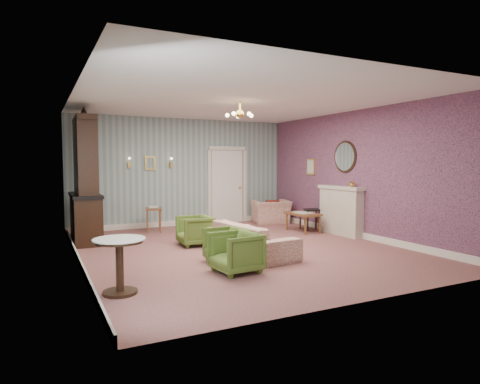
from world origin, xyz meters
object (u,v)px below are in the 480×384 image
olive_chair_b (227,243)px  side_table_black (312,220)px  olive_chair_a (236,251)px  pedestal_table (120,266)px  sofa_chintz (251,233)px  dresser (84,176)px  fireplace (341,210)px  olive_chair_c (195,229)px  wingback_chair (271,208)px  coffee_table (303,222)px

olive_chair_b → side_table_black: bearing=118.8°
olive_chair_a → olive_chair_b: (0.15, 0.67, -0.02)m
side_table_black → pedestal_table: 6.13m
sofa_chintz → dresser: (-2.63, 2.72, 1.03)m
fireplace → pedestal_table: fireplace is taller
olive_chair_c → dresser: 2.69m
wingback_chair → coffee_table: bearing=101.9°
sofa_chintz → fireplace: 3.03m
olive_chair_a → dresser: (-1.80, 3.78, 1.07)m
olive_chair_a → coffee_table: olive_chair_a is taller
side_table_black → olive_chair_c: bearing=-171.3°
dresser → wingback_chair: bearing=7.5°
olive_chair_b → pedestal_table: size_ratio=0.89×
dresser → fireplace: (5.51, -1.81, -0.84)m
olive_chair_b → olive_chair_c: (0.02, 1.64, 0.01)m
sofa_chintz → olive_chair_a: bearing=134.9°
wingback_chair → olive_chair_c: bearing=48.0°
olive_chair_c → wingback_chair: 3.66m
dresser → olive_chair_b: bearing=-56.9°
wingback_chair → sofa_chintz: bearing=68.1°
side_table_black → fireplace: bearing=-76.0°
olive_chair_b → sofa_chintz: bearing=115.9°
wingback_chair → pedestal_table: size_ratio=1.35×
coffee_table → side_table_black: 0.36m
olive_chair_c → dresser: dresser is taller
coffee_table → olive_chair_a: bearing=-139.3°
olive_chair_a → wingback_chair: (3.21, 4.35, 0.09)m
olive_chair_a → side_table_black: size_ratio=1.28×
olive_chair_b → dresser: (-1.95, 3.11, 1.09)m
olive_chair_c → side_table_black: size_ratio=1.24×
dresser → pedestal_table: dresser is taller
dresser → side_table_black: bearing=-9.4°
olive_chair_b → pedestal_table: bearing=-68.1°
olive_chair_c → dresser: size_ratio=0.24×
wingback_chair → dresser: dresser is taller
sofa_chintz → coffee_table: 2.86m
olive_chair_b → side_table_black: 3.98m
olive_chair_b → pedestal_table: (-1.95, -0.94, 0.04)m
coffee_table → side_table_black: side_table_black is taller
olive_chair_b → sofa_chintz: sofa_chintz is taller
wingback_chair → pedestal_table: wingback_chair is taller
wingback_chair → side_table_black: bearing=114.6°
olive_chair_a → sofa_chintz: 1.35m
side_table_black → coffee_table: bearing=-164.3°
dresser → fireplace: dresser is taller
olive_chair_c → coffee_table: (2.98, 0.41, -0.10)m
sofa_chintz → wingback_chair: bearing=-42.6°
coffee_table → side_table_black: size_ratio=1.73×
sofa_chintz → olive_chair_b: bearing=112.9°
fireplace → side_table_black: size_ratio=2.58×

